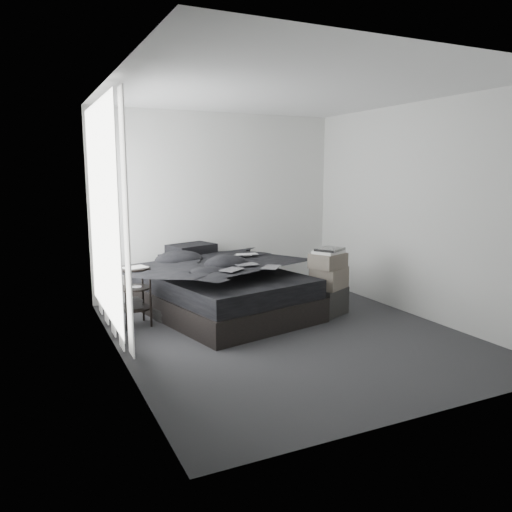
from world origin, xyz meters
name	(u,v)px	position (x,y,z in m)	size (l,w,h in m)	color
floor	(287,333)	(0.00, 0.00, 0.00)	(3.60, 4.20, 0.01)	#2F2F31
ceiling	(289,90)	(0.00, 0.00, 2.60)	(3.60, 4.20, 0.01)	white
wall_back	(218,205)	(0.00, 2.10, 1.30)	(3.60, 0.01, 2.60)	silver
wall_front	(435,241)	(0.00, -2.10, 1.30)	(3.60, 0.01, 2.60)	silver
wall_left	(116,224)	(-1.80, 0.00, 1.30)	(0.01, 4.20, 2.60)	silver
wall_right	(417,211)	(1.80, 0.00, 1.30)	(0.01, 4.20, 2.60)	silver
window_left	(103,212)	(-1.78, 0.90, 1.35)	(0.02, 2.00, 2.30)	white
curtain_left	(108,218)	(-1.73, 0.90, 1.28)	(0.06, 2.12, 2.48)	white
bed	(223,303)	(-0.35, 1.02, 0.14)	(1.61, 2.13, 0.29)	black
mattress	(223,283)	(-0.35, 1.02, 0.40)	(1.55, 2.06, 0.23)	black
duvet	(225,265)	(-0.34, 0.97, 0.64)	(1.57, 1.82, 0.25)	black
pillow_lower	(186,259)	(-0.58, 1.82, 0.59)	(0.64, 0.43, 0.14)	black
pillow_upper	(191,249)	(-0.50, 1.81, 0.73)	(0.60, 0.41, 0.13)	black
laptop	(246,250)	(0.02, 1.15, 0.78)	(0.34, 0.22, 0.03)	silver
comic_a	(232,263)	(-0.48, 0.41, 0.77)	(0.27, 0.18, 0.01)	black
comic_b	(246,258)	(-0.21, 0.63, 0.77)	(0.27, 0.18, 0.01)	black
comic_c	(271,259)	(-0.01, 0.35, 0.78)	(0.27, 0.18, 0.01)	black
side_stand	(135,297)	(-1.46, 1.01, 0.34)	(0.37, 0.37, 0.68)	black
papers	(135,268)	(-1.45, 1.00, 0.69)	(0.26, 0.19, 0.01)	white
floor_books	(162,315)	(-1.13, 1.06, 0.07)	(0.14, 0.20, 0.14)	black
box_lower	(327,301)	(0.83, 0.46, 0.17)	(0.46, 0.36, 0.34)	black
box_mid	(329,278)	(0.85, 0.45, 0.47)	(0.43, 0.34, 0.26)	#62584D
box_upper	(328,261)	(0.82, 0.45, 0.69)	(0.41, 0.33, 0.18)	#62584D
art_book_white	(329,252)	(0.83, 0.46, 0.79)	(0.35, 0.28, 0.03)	silver
art_book_snake	(330,249)	(0.85, 0.45, 0.83)	(0.34, 0.27, 0.03)	silver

